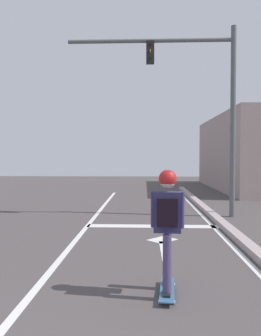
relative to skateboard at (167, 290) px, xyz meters
The scene contains 9 objects.
lane_line_center 3.18m from the skateboard, 124.47° to the left, with size 0.12×20.00×0.01m, color silver.
lane_line_curbside 3.02m from the skateboard, 60.39° to the left, with size 0.12×20.00×0.01m, color silver.
stop_bar 4.44m from the skateboard, 91.03° to the left, with size 3.44×0.40×0.01m, color silver.
lane_arrow_stem 2.14m from the skateboard, 87.53° to the left, with size 0.16×1.40×0.01m, color silver.
lane_arrow_head 2.99m from the skateboard, 88.23° to the left, with size 0.56×0.44×0.01m, color silver.
curb_strip 3.15m from the skateboard, 56.43° to the left, with size 0.24×24.00×0.14m, color #A69491.
skateboard is the anchor object (origin of this frame).
skater 1.00m from the skateboard, 94.92° to the right, with size 0.44×0.60×1.58m.
traffic_signal_mast 7.17m from the skateboard, 78.02° to the left, with size 5.05×0.34×5.72m.
Camera 1 is at (1.50, -1.10, 1.83)m, focal length 36.59 mm.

